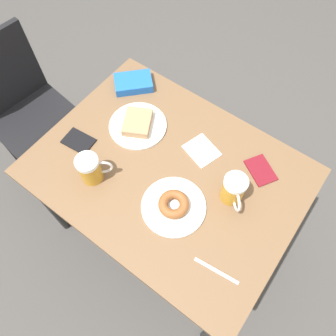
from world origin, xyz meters
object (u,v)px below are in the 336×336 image
at_px(blue_pouch, 133,83).
at_px(plate_with_cake, 138,124).
at_px(passport_far_edge, 261,170).
at_px(napkin_folded, 202,150).
at_px(chair, 21,103).
at_px(passport_near_edge, 79,141).
at_px(beer_mug_center, 90,169).
at_px(fork, 216,271).
at_px(beer_mug_left, 234,189).
at_px(plate_with_donut, 174,205).

bearing_deg(blue_pouch, plate_with_cake, -136.19).
height_order(plate_with_cake, passport_far_edge, plate_with_cake).
height_order(plate_with_cake, napkin_folded, plate_with_cake).
distance_m(chair, passport_near_edge, 0.54).
distance_m(chair, plate_with_cake, 0.70).
xyz_separation_m(plate_with_cake, beer_mug_center, (-0.29, -0.01, 0.05)).
height_order(fork, passport_near_edge, passport_near_edge).
height_order(chair, napkin_folded, chair).
relative_size(plate_with_cake, beer_mug_left, 1.96).
bearing_deg(napkin_folded, fork, -140.41).
height_order(plate_with_donut, napkin_folded, plate_with_donut).
relative_size(plate_with_cake, plate_with_donut, 1.01).
xyz_separation_m(chair, fork, (-0.15, -1.26, 0.17)).
height_order(beer_mug_left, beer_mug_center, same).
bearing_deg(plate_with_cake, fork, -117.62).
xyz_separation_m(beer_mug_left, beer_mug_center, (-0.25, 0.48, 0.00)).
height_order(napkin_folded, passport_near_edge, passport_near_edge).
distance_m(napkin_folded, blue_pouch, 0.46).
bearing_deg(plate_with_cake, passport_far_edge, -77.01).
relative_size(napkin_folded, passport_near_edge, 1.17).
bearing_deg(napkin_folded, chair, 103.08).
bearing_deg(passport_near_edge, beer_mug_left, -75.69).
relative_size(plate_with_donut, passport_far_edge, 1.60).
xyz_separation_m(plate_with_cake, blue_pouch, (0.17, 0.16, 0.00)).
distance_m(napkin_folded, fork, 0.48).
distance_m(beer_mug_left, fork, 0.29).
bearing_deg(passport_far_edge, chair, 103.38).
xyz_separation_m(chair, passport_far_edge, (0.28, -1.19, 0.17)).
distance_m(beer_mug_center, passport_near_edge, 0.19).
relative_size(napkin_folded, passport_far_edge, 1.03).
distance_m(beer_mug_center, blue_pouch, 0.49).
bearing_deg(napkin_folded, passport_far_edge, -75.43).
relative_size(napkin_folded, fork, 0.95).
relative_size(fork, passport_near_edge, 1.24).
height_order(plate_with_donut, passport_far_edge, plate_with_donut).
relative_size(beer_mug_center, blue_pouch, 0.63).
bearing_deg(napkin_folded, blue_pouch, 76.61).
bearing_deg(blue_pouch, passport_near_edge, -178.56).
relative_size(chair, plate_with_cake, 3.56).
height_order(plate_with_donut, passport_near_edge, plate_with_donut).
relative_size(chair, blue_pouch, 4.41).
distance_m(plate_with_donut, passport_far_edge, 0.38).
bearing_deg(fork, passport_far_edge, 8.81).
relative_size(plate_with_donut, passport_near_edge, 1.82).
height_order(passport_near_edge, blue_pouch, blue_pouch).
height_order(plate_with_cake, beer_mug_center, beer_mug_center).
bearing_deg(blue_pouch, napkin_folded, -103.39).
relative_size(chair, fork, 5.30).
bearing_deg(passport_near_edge, napkin_folded, -58.63).
relative_size(chair, napkin_folded, 5.61).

